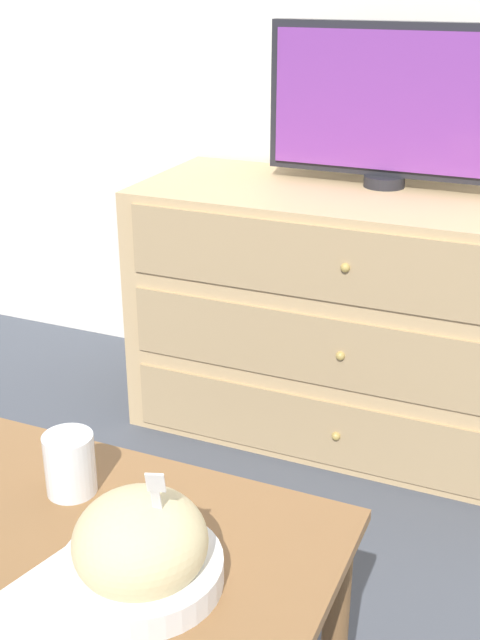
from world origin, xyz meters
name	(u,v)px	position (x,y,z in m)	size (l,w,h in m)	color
ground_plane	(403,391)	(0.00, 0.00, 0.00)	(12.00, 12.00, 0.00)	#474C56
dresser	(367,319)	(-0.07, -0.29, 0.36)	(1.31, 0.53, 0.72)	tan
tv	(390,104)	(-0.07, -0.19, 0.95)	(0.67, 0.11, 0.43)	#232328
coffee_table	(60,586)	(-0.20, -1.59, 0.41)	(0.82, 0.52, 0.50)	olive
takeout_bowl	(141,550)	(-0.04, -1.62, 0.55)	(0.23, 0.23, 0.20)	silver
drink_cup	(70,467)	(-0.25, -1.48, 0.54)	(0.08, 0.08, 0.10)	beige
napkin	(58,613)	(-0.11, -1.71, 0.50)	(0.23, 0.23, 0.00)	silver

